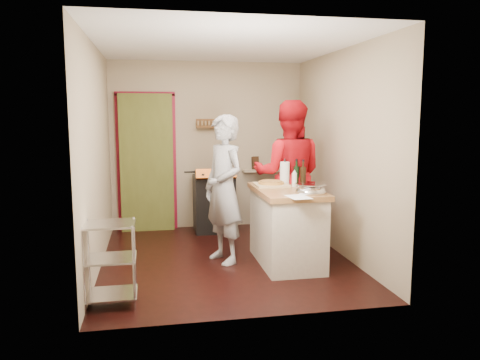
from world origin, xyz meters
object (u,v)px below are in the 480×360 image
wire_shelving (110,260)px  person_stripe (224,189)px  stove (214,202)px  island (287,224)px  person_red (288,174)px

wire_shelving → person_stripe: bearing=41.3°
stove → person_stripe: bearing=-92.8°
person_stripe → wire_shelving: bearing=-73.3°
island → person_red: size_ratio=0.68×
wire_shelving → person_red: size_ratio=0.40×
wire_shelving → person_stripe: (1.25, 1.10, 0.46)m
wire_shelving → island: island is taller
person_red → wire_shelving: bearing=53.5°
person_stripe → stove: bearing=152.5°
wire_shelving → island: (1.99, 0.89, 0.04)m
stove → island: size_ratio=0.75×
stove → person_stripe: (-0.08, -1.52, 0.45)m
island → wire_shelving: bearing=-155.8°
island → person_stripe: size_ratio=0.75×
wire_shelving → person_stripe: person_stripe is taller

